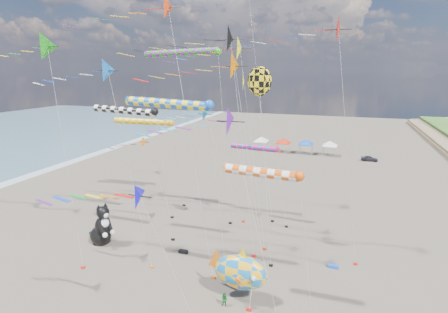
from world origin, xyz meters
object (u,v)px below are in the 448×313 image
cat_inflatable (102,223)px  person_adult (240,269)px  child_green (224,300)px  fish_inflatable (240,272)px  parked_car (369,158)px  child_blue (232,274)px

cat_inflatable → person_adult: size_ratio=2.90×
person_adult → child_green: 4.22m
fish_inflatable → parked_car: size_ratio=1.78×
cat_inflatable → person_adult: (15.62, -1.26, -1.57)m
fish_inflatable → child_green: (-0.90, -1.15, -1.98)m
child_blue → fish_inflatable: bearing=-116.3°
person_adult → child_green: person_adult is taller
person_adult → child_blue: 0.90m
fish_inflatable → child_blue: size_ratio=5.13×
child_blue → parked_car: (13.99, 48.69, -0.01)m
parked_car → person_adult: bearing=164.8°
child_blue → child_green: bearing=-138.3°
person_adult → child_green: bearing=-122.9°
fish_inflatable → parked_car: bearing=76.2°
parked_car → cat_inflatable: bearing=148.6°
cat_inflatable → person_adult: 15.75m
cat_inflatable → fish_inflatable: 17.05m
child_green → person_adult: bearing=96.5°
child_green → child_blue: (-0.56, 3.59, -0.01)m
child_green → child_blue: bearing=106.0°
person_adult → fish_inflatable: bearing=-106.6°
cat_inflatable → parked_car: cat_inflatable is taller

